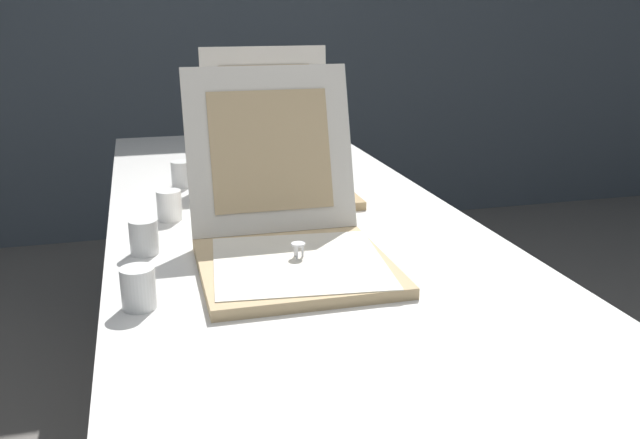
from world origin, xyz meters
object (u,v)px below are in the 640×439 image
at_px(pizza_box_middle, 277,173).
at_px(cup_white_mid, 169,205).
at_px(table, 293,238).
at_px(pizza_box_front, 289,237).
at_px(cup_white_near_left, 138,288).
at_px(cup_white_far, 182,174).
at_px(cup_white_near_center, 144,237).

distance_m(pizza_box_middle, cup_white_mid, 0.36).
bearing_deg(table, cup_white_mid, 162.34).
relative_size(pizza_box_front, cup_white_mid, 6.60).
distance_m(pizza_box_front, cup_white_near_left, 0.33).
bearing_deg(table, cup_white_far, 119.59).
xyz_separation_m(pizza_box_front, cup_white_far, (-0.17, 0.68, -0.02)).
bearing_deg(cup_white_near_center, cup_white_mid, 74.18).
distance_m(pizza_box_middle, cup_white_far, 0.29).
height_order(pizza_box_front, cup_white_far, pizza_box_front).
bearing_deg(cup_white_near_center, cup_white_far, 77.94).
relative_size(table, cup_white_mid, 33.34).
relative_size(cup_white_far, cup_white_mid, 1.00).
height_order(cup_white_near_left, cup_white_mid, same).
bearing_deg(pizza_box_front, cup_white_far, 104.22).
distance_m(cup_white_far, cup_white_near_left, 0.84).
bearing_deg(pizza_box_front, cup_white_near_left, -153.67).
xyz_separation_m(cup_white_far, cup_white_near_left, (-0.13, -0.83, 0.00)).
bearing_deg(cup_white_near_left, pizza_box_front, 25.95).
relative_size(pizza_box_middle, cup_white_near_left, 5.50).
distance_m(table, cup_white_mid, 0.31).
relative_size(cup_white_far, cup_white_near_center, 1.00).
height_order(pizza_box_front, cup_white_near_center, pizza_box_front).
height_order(cup_white_far, cup_white_near_center, same).
distance_m(pizza_box_front, cup_white_near_center, 0.31).
distance_m(pizza_box_front, cup_white_far, 0.70).
xyz_separation_m(pizza_box_middle, cup_white_near_left, (-0.39, -0.69, -0.02)).
relative_size(pizza_box_front, cup_white_near_left, 6.60).
height_order(cup_white_far, cup_white_mid, same).
relative_size(cup_white_far, cup_white_near_left, 1.00).
bearing_deg(cup_white_near_left, cup_white_near_center, 86.92).
bearing_deg(pizza_box_middle, cup_white_mid, -149.03).
relative_size(pizza_box_middle, cup_white_far, 5.50).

